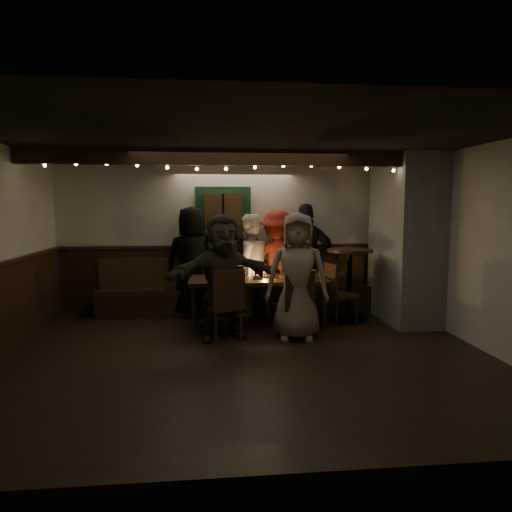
{
  "coord_description": "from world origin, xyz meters",
  "views": [
    {
      "loc": [
        -0.44,
        -5.41,
        1.84
      ],
      "look_at": [
        0.28,
        1.6,
        1.05
      ],
      "focal_mm": 32.0,
      "sensor_mm": 36.0,
      "label": 1
    }
  ],
  "objects": [
    {
      "name": "person_a",
      "position": [
        -0.73,
        2.16,
        0.91
      ],
      "size": [
        0.96,
        0.7,
        1.82
      ],
      "primitive_type": "imported",
      "rotation": [
        0.0,
        0.0,
        3.0
      ],
      "color": "black",
      "rests_on": "ground"
    },
    {
      "name": "dining_table",
      "position": [
        0.28,
        1.4,
        0.67
      ],
      "size": [
        2.06,
        0.88,
        0.89
      ],
      "color": "#322112",
      "rests_on": "ground"
    },
    {
      "name": "chair_end",
      "position": [
        1.52,
        1.4,
        0.53
      ],
      "size": [
        0.5,
        0.5,
        0.94
      ],
      "color": "#322112",
      "rests_on": "ground"
    },
    {
      "name": "high_top",
      "position": [
        1.78,
        1.59,
        0.72
      ],
      "size": [
        0.72,
        0.72,
        1.15
      ],
      "color": "black",
      "rests_on": "ground"
    },
    {
      "name": "person_d",
      "position": [
        0.7,
        2.15,
        0.88
      ],
      "size": [
        1.14,
        0.67,
        1.75
      ],
      "primitive_type": "imported",
      "rotation": [
        0.0,
        0.0,
        3.13
      ],
      "color": "maroon",
      "rests_on": "ground"
    },
    {
      "name": "chair_near_right",
      "position": [
        0.75,
        0.66,
        0.53
      ],
      "size": [
        0.52,
        0.52,
        0.95
      ],
      "color": "#322112",
      "rests_on": "ground"
    },
    {
      "name": "person_e",
      "position": [
        1.2,
        2.18,
        0.93
      ],
      "size": [
        1.13,
        0.55,
        1.87
      ],
      "primitive_type": "imported",
      "rotation": [
        0.0,
        0.0,
        3.05
      ],
      "color": "black",
      "rests_on": "ground"
    },
    {
      "name": "person_c",
      "position": [
        0.2,
        2.02,
        0.85
      ],
      "size": [
        0.99,
        0.88,
        1.69
      ],
      "primitive_type": "imported",
      "rotation": [
        0.0,
        0.0,
        3.49
      ],
      "color": "beige",
      "rests_on": "ground"
    },
    {
      "name": "chair_near_left",
      "position": [
        -0.23,
        0.62,
        0.56
      ],
      "size": [
        0.57,
        0.57,
        0.99
      ],
      "color": "#322112",
      "rests_on": "ground"
    },
    {
      "name": "person_b",
      "position": [
        -0.21,
        2.17,
        0.84
      ],
      "size": [
        0.62,
        0.42,
        1.67
      ],
      "primitive_type": "imported",
      "rotation": [
        0.0,
        0.0,
        3.18
      ],
      "color": "black",
      "rests_on": "ground"
    },
    {
      "name": "person_f",
      "position": [
        -0.27,
        0.74,
        0.86
      ],
      "size": [
        1.68,
        0.93,
        1.73
      ],
      "primitive_type": "imported",
      "rotation": [
        0.0,
        0.0,
        0.28
      ],
      "color": "#30281F",
      "rests_on": "ground"
    },
    {
      "name": "person_g",
      "position": [
        0.74,
        0.64,
        0.87
      ],
      "size": [
        0.92,
        0.67,
        1.74
      ],
      "primitive_type": "imported",
      "rotation": [
        0.0,
        0.0,
        -0.15
      ],
      "color": "gray",
      "rests_on": "ground"
    },
    {
      "name": "room",
      "position": [
        1.07,
        1.42,
        1.07
      ],
      "size": [
        6.02,
        5.01,
        2.62
      ],
      "color": "black",
      "rests_on": "ground"
    }
  ]
}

